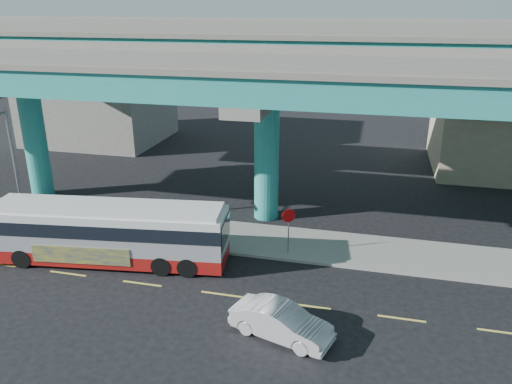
% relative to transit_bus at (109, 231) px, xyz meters
% --- Properties ---
extents(ground, '(120.00, 120.00, 0.00)m').
position_rel_transit_bus_xyz_m(ground, '(6.53, -1.44, -1.70)').
color(ground, black).
rests_on(ground, ground).
extents(sidewalk, '(70.00, 4.00, 0.15)m').
position_rel_transit_bus_xyz_m(sidewalk, '(6.53, 4.06, -1.63)').
color(sidewalk, gray).
rests_on(sidewalk, ground).
extents(lane_markings, '(58.00, 0.12, 0.01)m').
position_rel_transit_bus_xyz_m(lane_markings, '(6.53, -1.74, -1.70)').
color(lane_markings, '#D8C64C').
rests_on(lane_markings, ground).
extents(viaduct, '(52.00, 12.40, 11.70)m').
position_rel_transit_bus_xyz_m(viaduct, '(6.53, 7.67, 7.44)').
color(viaduct, teal).
rests_on(viaduct, ground).
extents(building_concrete, '(12.00, 10.00, 9.00)m').
position_rel_transit_bus_xyz_m(building_concrete, '(-13.47, 22.56, 2.80)').
color(building_concrete, gray).
rests_on(building_concrete, ground).
extents(transit_bus, '(12.34, 4.16, 3.11)m').
position_rel_transit_bus_xyz_m(transit_bus, '(0.00, 0.00, 0.00)').
color(transit_bus, maroon).
rests_on(transit_bus, ground).
extents(sedan, '(3.80, 5.00, 1.38)m').
position_rel_transit_bus_xyz_m(sedan, '(9.77, -4.14, -1.02)').
color(sedan, '#B5B4B9').
rests_on(sedan, ground).
extents(street_lamp, '(0.50, 2.32, 7.01)m').
position_rel_transit_bus_xyz_m(street_lamp, '(-7.14, 2.02, 3.05)').
color(street_lamp, gray).
rests_on(street_lamp, sidewalk).
extents(stop_sign, '(0.69, 0.38, 2.54)m').
position_rel_transit_bus_xyz_m(stop_sign, '(8.80, 2.74, 0.27)').
color(stop_sign, gray).
rests_on(stop_sign, sidewalk).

